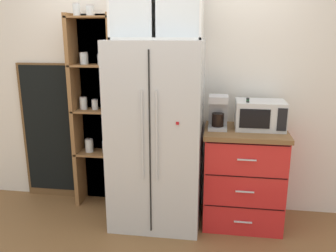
{
  "coord_description": "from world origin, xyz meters",
  "views": [
    {
      "loc": [
        0.55,
        -3.05,
        1.76
      ],
      "look_at": [
        0.1,
        -0.0,
        0.94
      ],
      "focal_mm": 37.05,
      "sensor_mm": 36.0,
      "label": 1
    }
  ],
  "objects_px": {
    "microwave": "(260,115)",
    "mug_red": "(246,126)",
    "bottle_green": "(247,116)",
    "refrigerator": "(157,134)",
    "chalkboard_menu": "(49,132)",
    "coffee_maker": "(218,112)",
    "bottle_clear": "(247,118)"
  },
  "relations": [
    {
      "from": "bottle_clear",
      "to": "chalkboard_menu",
      "type": "distance_m",
      "value": 2.1
    },
    {
      "from": "coffee_maker",
      "to": "mug_red",
      "type": "height_order",
      "value": "coffee_maker"
    },
    {
      "from": "refrigerator",
      "to": "chalkboard_menu",
      "type": "distance_m",
      "value": 1.3
    },
    {
      "from": "refrigerator",
      "to": "microwave",
      "type": "distance_m",
      "value": 0.96
    },
    {
      "from": "bottle_green",
      "to": "chalkboard_menu",
      "type": "relative_size",
      "value": 0.2
    },
    {
      "from": "coffee_maker",
      "to": "mug_red",
      "type": "distance_m",
      "value": 0.28
    },
    {
      "from": "mug_red",
      "to": "bottle_green",
      "type": "bearing_deg",
      "value": 165.95
    },
    {
      "from": "refrigerator",
      "to": "chalkboard_menu",
      "type": "xyz_separation_m",
      "value": [
        -1.25,
        0.33,
        -0.12
      ]
    },
    {
      "from": "refrigerator",
      "to": "bottle_clear",
      "type": "xyz_separation_m",
      "value": [
        0.81,
        0.01,
        0.18
      ]
    },
    {
      "from": "mug_red",
      "to": "bottle_green",
      "type": "height_order",
      "value": "bottle_green"
    },
    {
      "from": "bottle_green",
      "to": "chalkboard_menu",
      "type": "distance_m",
      "value": 2.1
    },
    {
      "from": "refrigerator",
      "to": "microwave",
      "type": "height_order",
      "value": "refrigerator"
    },
    {
      "from": "bottle_clear",
      "to": "coffee_maker",
      "type": "bearing_deg",
      "value": 165.6
    },
    {
      "from": "bottle_green",
      "to": "microwave",
      "type": "bearing_deg",
      "value": 33.99
    },
    {
      "from": "microwave",
      "to": "bottle_clear",
      "type": "height_order",
      "value": "bottle_clear"
    },
    {
      "from": "coffee_maker",
      "to": "mug_red",
      "type": "bearing_deg",
      "value": -9.06
    },
    {
      "from": "bottle_clear",
      "to": "bottle_green",
      "type": "distance_m",
      "value": 0.03
    },
    {
      "from": "microwave",
      "to": "chalkboard_menu",
      "type": "height_order",
      "value": "chalkboard_menu"
    },
    {
      "from": "microwave",
      "to": "mug_red",
      "type": "xyz_separation_m",
      "value": [
        -0.12,
        -0.08,
        -0.09
      ]
    },
    {
      "from": "microwave",
      "to": "bottle_clear",
      "type": "bearing_deg",
      "value": -138.69
    },
    {
      "from": "bottle_clear",
      "to": "refrigerator",
      "type": "bearing_deg",
      "value": -179.4
    },
    {
      "from": "coffee_maker",
      "to": "bottle_green",
      "type": "bearing_deg",
      "value": -9.02
    },
    {
      "from": "microwave",
      "to": "coffee_maker",
      "type": "bearing_deg",
      "value": -173.66
    },
    {
      "from": "refrigerator",
      "to": "coffee_maker",
      "type": "height_order",
      "value": "refrigerator"
    },
    {
      "from": "refrigerator",
      "to": "chalkboard_menu",
      "type": "relative_size",
      "value": 1.16
    },
    {
      "from": "mug_red",
      "to": "chalkboard_menu",
      "type": "xyz_separation_m",
      "value": [
        -2.06,
        0.3,
        -0.22
      ]
    },
    {
      "from": "microwave",
      "to": "bottle_green",
      "type": "xyz_separation_m",
      "value": [
        -0.12,
        -0.08,
        0.0
      ]
    },
    {
      "from": "bottle_clear",
      "to": "chalkboard_menu",
      "type": "bearing_deg",
      "value": 171.16
    },
    {
      "from": "refrigerator",
      "to": "microwave",
      "type": "xyz_separation_m",
      "value": [
        0.93,
        0.12,
        0.19
      ]
    },
    {
      "from": "coffee_maker",
      "to": "mug_red",
      "type": "relative_size",
      "value": 2.82
    },
    {
      "from": "microwave",
      "to": "mug_red",
      "type": "relative_size",
      "value": 4.0
    },
    {
      "from": "coffee_maker",
      "to": "bottle_green",
      "type": "relative_size",
      "value": 1.04
    }
  ]
}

